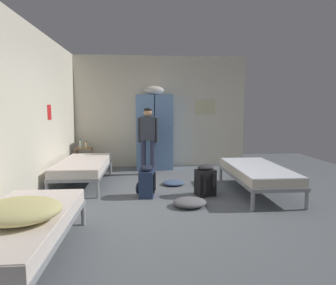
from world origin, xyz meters
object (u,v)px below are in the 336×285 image
backpack_navy (146,182)px  locker_bank (154,130)px  bed_left_rear (83,166)px  backpack_black (205,181)px  bed_left_front (19,227)px  bed_right (257,172)px  clothes_pile_grey (190,202)px  shelf_unit (84,157)px  clothes_pile_denim (173,183)px  water_bottle (80,144)px  bedding_heap (19,211)px  lotion_bottle (86,145)px  person_traveler (148,135)px

backpack_navy → locker_bank: bearing=84.6°
locker_bank → bed_left_rear: (-1.47, -1.46, -0.59)m
bed_left_rear → backpack_black: 2.45m
bed_left_front → bed_left_rear: bearing=90.0°
bed_right → clothes_pile_grey: 1.50m
shelf_unit → clothes_pile_denim: bearing=-35.0°
bed_right → clothes_pile_grey: size_ratio=3.63×
water_bottle → bed_right: bearing=-30.7°
bed_left_front → clothes_pile_denim: bearing=57.7°
bed_left_front → bedding_heap: size_ratio=2.50×
locker_bank → clothes_pile_grey: bearing=-81.2°
clothes_pile_grey → shelf_unit: bearing=128.4°
water_bottle → clothes_pile_denim: size_ratio=0.49×
bed_right → clothes_pile_denim: bed_right is taller
bed_left_rear → clothes_pile_denim: size_ratio=4.31×
bed_left_front → bed_left_rear: 2.99m
bedding_heap → clothes_pile_denim: (1.72, 2.98, -0.55)m
backpack_black → clothes_pile_grey: 0.70m
backpack_navy → water_bottle: bearing=125.7°
shelf_unit → lotion_bottle: bearing=-29.7°
bedding_heap → water_bottle: 4.44m
shelf_unit → clothes_pile_denim: 2.51m
bed_left_front → water_bottle: water_bottle is taller
bed_left_rear → bedding_heap: bedding_heap is taller
bedding_heap → clothes_pile_grey: bearing=42.1°
locker_bank → clothes_pile_denim: bearing=-78.5°
bed_left_rear → clothes_pile_denim: bed_left_rear is taller
bed_right → bed_left_front: same height
bed_right → bed_left_front: 3.90m
shelf_unit → lotion_bottle: (0.07, -0.04, 0.30)m
locker_bank → bed_right: locker_bank is taller
water_bottle → clothes_pile_grey: water_bottle is taller
locker_bank → backpack_black: locker_bank is taller
shelf_unit → clothes_pile_denim: size_ratio=1.29×
bedding_heap → clothes_pile_denim: bedding_heap is taller
lotion_bottle → bedding_heap: bearing=-86.6°
shelf_unit → lotion_bottle: 0.31m
bed_right → bed_left_rear: (-3.24, 0.83, 0.00)m
bedding_heap → clothes_pile_grey: bedding_heap is taller
shelf_unit → person_traveler: (1.55, -0.46, 0.58)m
bed_right → water_bottle: 4.16m
locker_bank → lotion_bottle: size_ratio=12.08×
bed_right → backpack_black: (-0.96, -0.07, -0.12)m
lotion_bottle → water_bottle: bearing=158.2°
person_traveler → water_bottle: 1.72m
bedding_heap → clothes_pile_denim: bearing=60.0°
bed_left_front → clothes_pile_grey: size_ratio=3.63×
shelf_unit → backpack_black: bearing=-40.7°
backpack_navy → backpack_black: same height
person_traveler → backpack_black: (0.98, -1.71, -0.66)m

